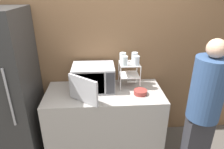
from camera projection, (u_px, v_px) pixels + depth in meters
wall_back at (103, 51)px, 2.67m from camera, size 8.00×0.06×2.60m
counter at (105, 121)px, 2.68m from camera, size 1.47×0.67×0.88m
microwave at (93, 78)px, 2.50m from camera, size 0.54×0.66×0.31m
dish_rack at (129, 70)px, 2.55m from camera, size 0.26×0.25×0.32m
glass_front_left at (124, 61)px, 2.43m from camera, size 0.08×0.08×0.12m
glass_back_right at (135, 57)px, 2.56m from camera, size 0.08×0.08×0.12m
glass_front_right at (136, 61)px, 2.43m from camera, size 0.08×0.08×0.12m
glass_back_left at (123, 57)px, 2.55m from camera, size 0.08×0.08×0.12m
bowl at (140, 92)px, 2.43m from camera, size 0.16×0.16×0.06m
person at (204, 105)px, 2.15m from camera, size 0.34×0.34×1.65m
refrigerator at (5, 91)px, 2.39m from camera, size 0.68×0.72×1.90m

